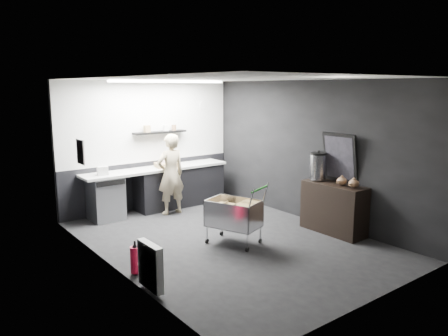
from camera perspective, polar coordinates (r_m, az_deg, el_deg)
floor at (r=7.52m, az=0.51°, el=-9.44°), size 5.50×5.50×0.00m
ceiling at (r=7.06m, az=0.55°, el=11.61°), size 5.50×5.50×0.00m
wall_back at (r=9.46m, az=-9.78°, el=3.00°), size 5.50×0.00×5.50m
wall_front at (r=5.32m, az=19.10°, el=-3.31°), size 5.50×0.00×5.50m
wall_left at (r=6.16m, az=-14.30°, el=-1.20°), size 0.00×5.50×5.50m
wall_right at (r=8.53m, az=11.19°, el=2.13°), size 0.00×5.50×5.50m
kitchen_wall_panel at (r=9.39m, az=-9.82°, el=6.01°), size 3.95×0.02×1.70m
dado_panel at (r=9.59m, az=-9.57°, el=-2.05°), size 3.95×0.02×1.00m
floating_shelf at (r=9.41m, az=-8.38°, el=4.66°), size 1.20×0.22×0.04m
wall_clock at (r=10.09m, az=-2.73°, el=8.17°), size 0.20×0.03×0.20m
poster at (r=7.33m, az=-18.26°, el=2.03°), size 0.02×0.30×0.40m
poster_red_band at (r=7.33m, az=-18.25°, el=2.57°), size 0.02×0.22×0.10m
radiator at (r=5.70m, az=-9.59°, el=-12.53°), size 0.10×0.50×0.60m
ceiling_strip at (r=8.60m, az=-7.21°, el=11.14°), size 2.40×0.20×0.04m
prep_counter at (r=9.40m, az=-7.94°, el=-2.53°), size 3.20×0.61×0.90m
person at (r=8.91m, az=-6.97°, el=-0.82°), size 0.60×0.40×1.65m
shopping_cart at (r=7.24m, az=1.25°, el=-6.25°), size 0.85×1.10×1.00m
sideboard at (r=8.02m, az=14.05°, el=-4.24°), size 0.51×1.18×1.77m
fire_extinguisher at (r=6.30m, az=-11.51°, el=-11.54°), size 0.14×0.14×0.46m
cardboard_box at (r=9.30m, az=-7.44°, el=0.42°), size 0.53×0.44×0.09m
pink_tub at (r=9.32m, az=-7.72°, el=0.76°), size 0.20×0.20×0.20m
white_container at (r=8.68m, az=-15.57°, el=-0.35°), size 0.22×0.19×0.17m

